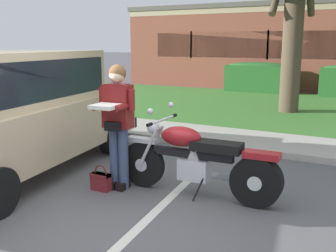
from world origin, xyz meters
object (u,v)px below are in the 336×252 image
motorcycle (203,161)px  handbag (101,180)px  hedge_left (259,77)px  rider_person (117,117)px  parked_suv_adjacent (12,112)px

motorcycle → handbag: (-1.30, -0.46, -0.34)m
handbag → hedge_left: hedge_left is taller
handbag → hedge_left: size_ratio=0.14×
rider_person → hedge_left: rider_person is taller
parked_suv_adjacent → hedge_left: size_ratio=1.93×
motorcycle → handbag: motorcycle is taller
rider_person → hedge_left: (-1.40, 11.61, -0.36)m
rider_person → handbag: 0.90m
handbag → motorcycle: bearing=19.4°
motorcycle → hedge_left: hedge_left is taller
parked_suv_adjacent → hedge_left: parked_suv_adjacent is taller
rider_person → parked_suv_adjacent: (-1.80, -0.20, -0.05)m
rider_person → hedge_left: size_ratio=0.65×
motorcycle → rider_person: rider_person is taller
handbag → parked_suv_adjacent: bearing=-179.4°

